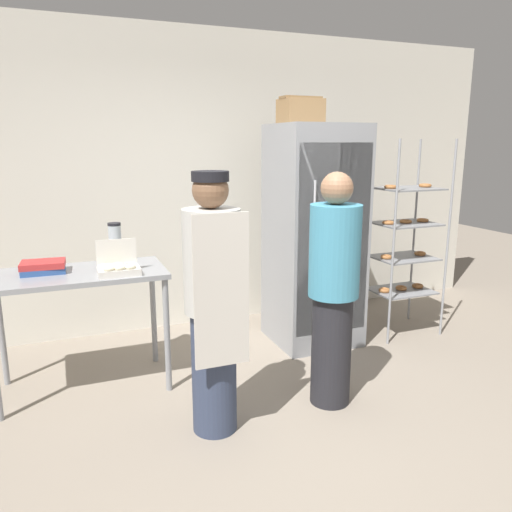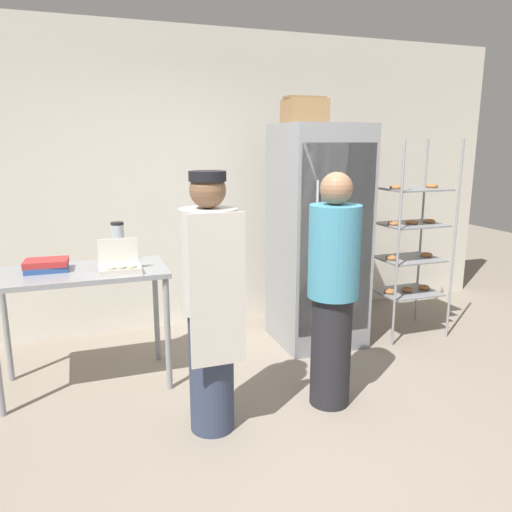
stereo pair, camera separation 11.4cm
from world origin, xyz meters
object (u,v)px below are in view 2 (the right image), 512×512
(donut_box, at_px, (120,267))
(person_customer, at_px, (333,291))
(binder_stack, at_px, (46,265))
(refrigerator, at_px, (318,237))
(blender_pitcher, at_px, (118,244))
(cardboard_storage_box, at_px, (305,111))
(baking_rack, at_px, (410,242))
(person_baker, at_px, (210,301))

(donut_box, distance_m, person_customer, 1.49)
(binder_stack, bearing_deg, person_customer, -26.91)
(refrigerator, xyz_separation_m, person_customer, (-0.42, -1.06, -0.15))
(person_customer, bearing_deg, blender_pitcher, 140.15)
(donut_box, distance_m, cardboard_storage_box, 2.01)
(donut_box, height_order, cardboard_storage_box, cardboard_storage_box)
(baking_rack, bearing_deg, refrigerator, 172.37)
(donut_box, height_order, blender_pitcher, blender_pitcher)
(binder_stack, relative_size, person_customer, 0.19)
(cardboard_storage_box, bearing_deg, person_baker, -134.65)
(refrigerator, relative_size, donut_box, 6.87)
(baking_rack, distance_m, person_baker, 2.37)
(donut_box, xyz_separation_m, person_baker, (0.47, -0.71, -0.09))
(baking_rack, relative_size, person_baker, 1.12)
(person_baker, bearing_deg, refrigerator, 40.78)
(blender_pitcher, bearing_deg, cardboard_storage_box, 1.55)
(cardboard_storage_box, bearing_deg, binder_stack, -174.47)
(donut_box, relative_size, blender_pitcher, 0.94)
(baking_rack, height_order, person_customer, baking_rack)
(cardboard_storage_box, bearing_deg, person_customer, -104.46)
(refrigerator, distance_m, person_customer, 1.15)
(person_baker, bearing_deg, binder_stack, 135.07)
(refrigerator, bearing_deg, baking_rack, -7.63)
(refrigerator, xyz_separation_m, blender_pitcher, (-1.71, 0.02, 0.05))
(donut_box, bearing_deg, refrigerator, 12.67)
(refrigerator, distance_m, person_baker, 1.69)
(refrigerator, xyz_separation_m, donut_box, (-1.74, -0.39, -0.03))
(baking_rack, bearing_deg, person_baker, -155.66)
(donut_box, bearing_deg, cardboard_storage_box, 15.60)
(binder_stack, bearing_deg, refrigerator, 3.72)
(binder_stack, bearing_deg, donut_box, -26.86)
(donut_box, relative_size, person_baker, 0.17)
(donut_box, xyz_separation_m, binder_stack, (-0.49, 0.25, -0.01))
(refrigerator, xyz_separation_m, binder_stack, (-2.23, -0.14, -0.04))
(baking_rack, xyz_separation_m, person_customer, (-1.31, -0.94, -0.07))
(blender_pitcher, bearing_deg, binder_stack, -162.74)
(refrigerator, relative_size, baking_rack, 1.07)
(donut_box, relative_size, person_customer, 0.18)
(donut_box, distance_m, blender_pitcher, 0.42)
(baking_rack, xyz_separation_m, person_baker, (-2.16, -0.98, -0.04))
(donut_box, xyz_separation_m, person_customer, (1.32, -0.67, -0.12))
(blender_pitcher, distance_m, cardboard_storage_box, 1.88)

